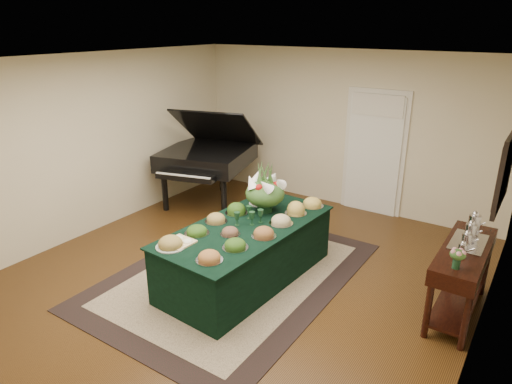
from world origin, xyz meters
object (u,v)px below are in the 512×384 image
Objects in this scene: floral_centerpiece at (265,189)px; mahogany_sideboard at (463,263)px; grand_piano at (207,156)px; buffet_table at (247,252)px.

floral_centerpiece reaches higher than mahogany_sideboard.
floral_centerpiece is 0.27× the size of grand_piano.
floral_centerpiece is at bearing -32.48° from grand_piano.
mahogany_sideboard is at bearing 4.10° from floral_centerpiece.
grand_piano is at bearing 165.89° from mahogany_sideboard.
buffet_table is at bearing -83.77° from floral_centerpiece.
mahogany_sideboard is (4.49, -1.13, -0.22)m from grand_piano.
mahogany_sideboard is at bearing 15.98° from buffet_table.
mahogany_sideboard is (2.44, 0.17, -0.42)m from floral_centerpiece.
floral_centerpiece is (-0.06, 0.51, 0.69)m from buffet_table.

